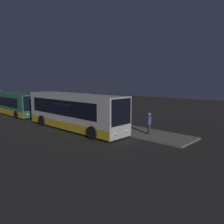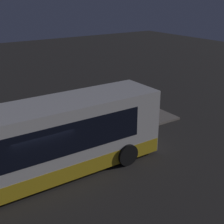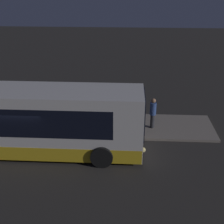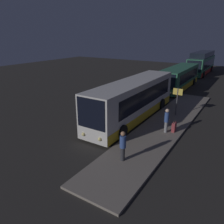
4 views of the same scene
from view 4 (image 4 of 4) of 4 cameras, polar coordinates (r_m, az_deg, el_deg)
ground at (r=19.09m, az=4.83°, el=-1.46°), size 80.00×80.00×0.00m
platform at (r=17.93m, az=13.88°, el=-3.20°), size 20.00×3.18×0.13m
bus_lead at (r=18.54m, az=5.74°, el=3.20°), size 11.82×2.72×3.28m
bus_second at (r=30.58m, az=17.12°, el=8.50°), size 10.62×2.80×2.80m
bus_third at (r=43.75m, az=22.31°, el=11.54°), size 11.57×2.87×3.88m
passenger_boarding at (r=12.17m, az=2.84°, el=-8.53°), size 0.45×0.45×1.78m
passenger_waiting at (r=16.01m, az=14.07°, el=-1.88°), size 0.44×0.44×1.80m
suitcase at (r=16.54m, az=15.88°, el=-3.81°), size 0.47×0.23×0.93m
sign_post at (r=19.54m, az=16.67°, el=3.63°), size 0.10×0.81×2.44m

